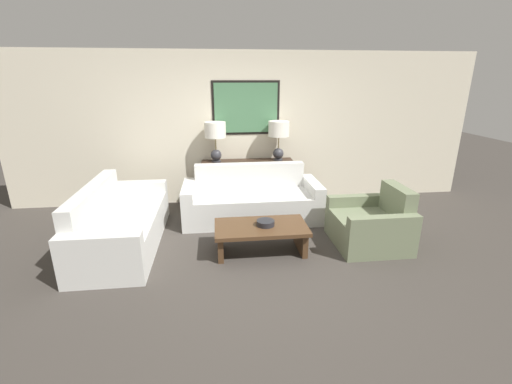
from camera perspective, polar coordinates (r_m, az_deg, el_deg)
name	(u,v)px	position (r m, az deg, el deg)	size (l,w,h in m)	color
ground_plane	(263,260)	(4.43, 1.20, -11.23)	(20.00, 20.00, 0.00)	#3D3833
back_wall	(246,129)	(6.24, -1.70, 10.49)	(8.35, 0.12, 2.65)	beige
console_table	(248,183)	(6.17, -1.39, 1.56)	(1.62, 0.39, 0.80)	#332319
table_lamp_left	(215,134)	(5.95, -6.80, 9.50)	(0.36, 0.36, 0.69)	#333338
table_lamp_right	(279,133)	(6.05, 3.80, 9.73)	(0.36, 0.36, 0.69)	#333338
couch_by_back_wall	(252,201)	(5.57, -0.73, -1.55)	(2.18, 0.91, 0.85)	silver
couch_by_side	(121,225)	(5.04, -21.62, -5.11)	(0.91, 2.18, 0.85)	silver
coffee_table	(261,232)	(4.50, 0.85, -6.73)	(1.20, 0.65, 0.38)	#4C331E
decorative_bowl	(266,223)	(4.45, 1.60, -5.17)	(0.23, 0.23, 0.07)	#232328
armchair_near_back_wall	(371,225)	(4.97, 18.67, -5.25)	(0.92, 0.95, 0.82)	#707A5B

